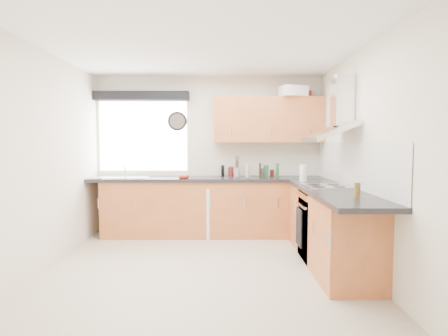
{
  "coord_description": "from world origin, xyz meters",
  "views": [
    {
      "loc": [
        0.24,
        -4.25,
        1.46
      ],
      "look_at": [
        0.25,
        0.85,
        1.1
      ],
      "focal_mm": 30.0,
      "sensor_mm": 36.0,
      "label": 1
    }
  ],
  "objects_px": {
    "oven": "(325,226)",
    "extractor_hood": "(336,116)",
    "washing_machine": "(198,211)",
    "upper_cabinets": "(269,120)"
  },
  "relations": [
    {
      "from": "oven",
      "to": "extractor_hood",
      "type": "relative_size",
      "value": 1.09
    },
    {
      "from": "oven",
      "to": "extractor_hood",
      "type": "height_order",
      "value": "extractor_hood"
    },
    {
      "from": "extractor_hood",
      "to": "washing_machine",
      "type": "distance_m",
      "value": 2.54
    },
    {
      "from": "oven",
      "to": "upper_cabinets",
      "type": "relative_size",
      "value": 0.5
    },
    {
      "from": "upper_cabinets",
      "to": "washing_machine",
      "type": "height_order",
      "value": "upper_cabinets"
    },
    {
      "from": "extractor_hood",
      "to": "upper_cabinets",
      "type": "relative_size",
      "value": 0.46
    },
    {
      "from": "oven",
      "to": "upper_cabinets",
      "type": "bearing_deg",
      "value": 112.54
    },
    {
      "from": "oven",
      "to": "upper_cabinets",
      "type": "height_order",
      "value": "upper_cabinets"
    },
    {
      "from": "oven",
      "to": "extractor_hood",
      "type": "distance_m",
      "value": 1.35
    },
    {
      "from": "extractor_hood",
      "to": "upper_cabinets",
      "type": "bearing_deg",
      "value": 116.13
    }
  ]
}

